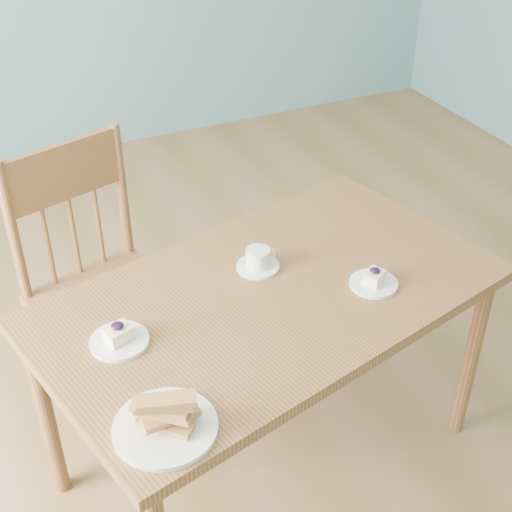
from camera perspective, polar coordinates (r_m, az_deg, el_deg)
room at (r=1.77m, az=-2.46°, el=14.94°), size 5.01×5.01×2.71m
dining_table at (r=2.08m, az=1.10°, el=-4.42°), size 1.46×1.04×0.71m
dining_chair at (r=2.45m, az=-12.20°, el=-2.34°), size 0.55×0.54×0.98m
cheesecake_plate_near at (r=2.08m, az=9.41°, el=-1.98°), size 0.14×0.14×0.06m
cheesecake_plate_far at (r=1.89m, az=-10.90°, el=-6.46°), size 0.16×0.16×0.07m
coffee_cup at (r=2.11m, az=0.18°, el=-0.34°), size 0.13×0.13×0.06m
biscotti_plate at (r=1.64m, az=-7.34°, el=-12.76°), size 0.24×0.24×0.11m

